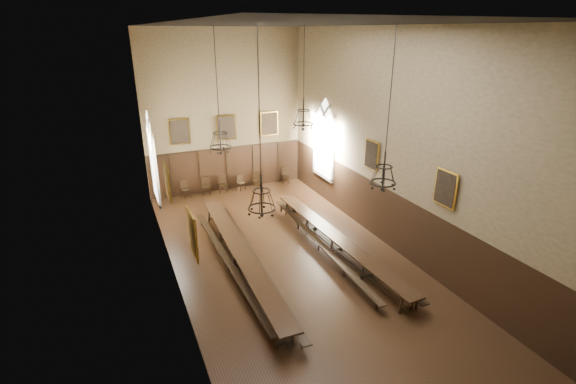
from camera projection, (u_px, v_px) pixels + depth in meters
floor at (289, 260)px, 17.15m from camera, size 9.00×18.00×0.02m
ceiling at (290, 24)px, 13.88m from camera, size 9.00×18.00×0.02m
wall_back at (225, 113)px, 23.22m from camera, size 9.00×0.02×9.00m
wall_front at (482, 277)px, 7.81m from camera, size 9.00×0.02×9.00m
wall_left at (165, 169)px, 13.84m from camera, size 0.02×18.00×9.00m
wall_right at (390, 142)px, 17.19m from camera, size 0.02×18.00×9.00m
wainscot_panelling at (289, 232)px, 16.69m from camera, size 9.00×18.00×2.50m
table_left at (241, 258)px, 16.43m from camera, size 1.02×10.62×0.83m
table_right at (336, 244)px, 17.59m from camera, size 1.05×9.87×0.77m
bench_left_outer at (228, 264)px, 16.30m from camera, size 0.46×9.59×0.43m
bench_left_inner at (254, 262)px, 16.40m from camera, size 0.71×10.42×0.47m
bench_right_inner at (319, 245)px, 17.78m from camera, size 0.52×9.61×0.43m
bench_right_outer at (342, 240)px, 18.07m from camera, size 0.51×10.48×0.47m
chair_1 at (186, 192)px, 23.40m from camera, size 0.56×0.56×1.00m
chair_2 at (206, 189)px, 23.84m from camera, size 0.50×0.50×1.02m
chair_3 at (223, 187)px, 24.22m from camera, size 0.49×0.49×1.00m
chair_4 at (241, 185)px, 24.56m from camera, size 0.49×0.49×0.89m
chair_5 at (257, 183)px, 24.93m from camera, size 0.53×0.53×0.97m
chair_7 at (286, 178)px, 25.65m from camera, size 0.55×0.55×1.01m
chandelier_back_left at (220, 140)px, 16.50m from camera, size 0.88×0.88×4.70m
chandelier_back_right at (303, 118)px, 18.50m from camera, size 0.92×0.92×4.25m
chandelier_front_left at (261, 197)px, 12.51m from camera, size 0.86×0.86×5.37m
chandelier_front_right at (384, 173)px, 13.93m from camera, size 0.88×0.88×5.14m
portrait_back_0 at (179, 132)px, 22.43m from camera, size 1.10×0.12×1.40m
portrait_back_1 at (226, 128)px, 23.40m from camera, size 1.10×0.12×1.40m
portrait_back_2 at (269, 124)px, 24.36m from camera, size 1.10×0.12×1.40m
portrait_left_0 at (167, 182)px, 15.04m from camera, size 0.12×1.00×1.30m
portrait_left_1 at (192, 234)px, 11.19m from camera, size 0.12×1.00×1.30m
portrait_right_0 at (372, 155)px, 18.28m from camera, size 0.12×1.00×1.30m
portrait_right_1 at (446, 188)px, 14.44m from camera, size 0.12×1.00×1.30m
window_right at (324, 139)px, 22.26m from camera, size 0.20×2.20×4.60m
window_left at (152, 157)px, 18.97m from camera, size 0.20×2.20×4.60m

